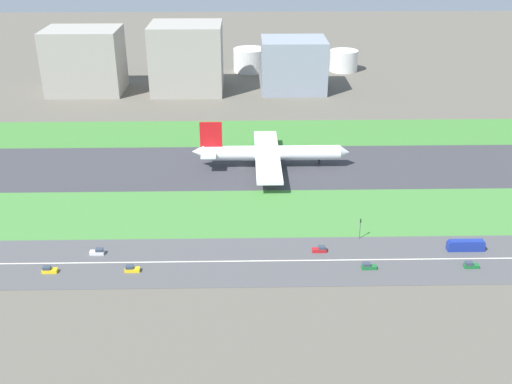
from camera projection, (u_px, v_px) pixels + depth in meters
The scene contains 21 objects.
ground_plane at pixel (242, 167), 249.21m from camera, with size 800.00×800.00×0.00m, color #5B564C.
runway at pixel (242, 167), 249.19m from camera, with size 280.00×46.00×0.10m, color #38383D.
grass_median_north at pixel (242, 133), 286.13m from camera, with size 280.00×36.00×0.10m, color #3D7A33.
grass_median_south at pixel (242, 213), 212.26m from camera, with size 280.00×36.00×0.10m, color #427F38.
highway at pixel (242, 261), 183.43m from camera, with size 280.00×28.00×0.10m, color #4C4C4F.
highway_centerline at pixel (242, 261), 183.40m from camera, with size 266.00×0.50×0.01m, color silver.
airliner at pixel (268, 153), 246.71m from camera, with size 65.00×56.00×19.70m.
car_2 at pixel (368, 266), 179.25m from camera, with size 4.40×1.80×2.00m.
car_1 at pixel (471, 265), 179.82m from camera, with size 4.40×1.80×2.00m.
car_4 at pixel (98, 252), 186.71m from camera, with size 4.40×1.80×2.00m.
car_0 at pixel (320, 249), 188.01m from camera, with size 4.40×1.80×2.00m.
car_3 at pixel (132, 269), 177.93m from camera, with size 4.40×1.80×2.00m.
car_5 at pixel (49, 270), 177.48m from camera, with size 4.40×1.80×2.00m.
bus_1 at pixel (466, 245), 188.48m from camera, with size 11.60×2.50×3.50m.
traffic_light at pixel (360, 227), 194.01m from camera, with size 0.36×0.50×7.20m.
terminal_building at pixel (85, 61), 342.43m from camera, with size 42.03×31.84×36.01m, color #9E998E.
hangar_building at pixel (187, 58), 342.97m from camera, with size 40.36×34.29×38.52m, color #9E998E.
office_tower at pixel (293, 65), 346.00m from camera, with size 36.86×30.35×29.84m, color gray.
fuel_tank_west at pixel (250, 60), 389.37m from camera, with size 21.24×21.24×14.67m, color silver.
fuel_tank_centre at pixel (295, 59), 389.65m from camera, with size 20.28×20.28×15.91m, color silver.
fuel_tank_east at pixel (344, 61), 390.80m from camera, with size 18.21×18.21×13.32m, color silver.
Camera 1 is at (0.97, -229.13, 98.73)m, focal length 42.04 mm.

